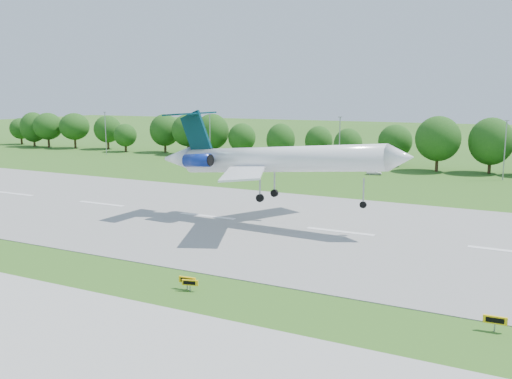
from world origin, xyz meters
name	(u,v)px	position (x,y,z in m)	size (l,w,h in m)	color
ground	(248,292)	(0.00, 0.00, 0.00)	(600.00, 600.00, 0.00)	#2B5817
runway	(340,232)	(0.00, 25.00, 0.04)	(400.00, 45.00, 0.08)	gray
tree_line	(437,143)	(0.00, 92.00, 6.19)	(288.40, 8.40, 10.40)	#382314
light_poles	(417,145)	(-2.50, 82.00, 6.34)	(175.90, 0.25, 12.19)	gray
airliner	(268,158)	(-10.31, 25.05, 8.93)	(36.73, 26.74, 11.86)	white
taxi_sign_left	(190,283)	(-4.72, -2.19, 0.78)	(1.50, 0.58, 1.06)	gray
taxi_sign_centre	(187,280)	(-5.21, -1.91, 0.87)	(1.68, 0.34, 1.17)	gray
taxi_sign_right	(495,320)	(20.43, 0.95, 0.90)	(1.73, 0.31, 1.21)	gray
service_vehicle_a	(236,164)	(-43.63, 75.21, 0.66)	(1.40, 4.02, 1.32)	silver
service_vehicle_b	(374,172)	(-10.39, 77.37, 0.56)	(1.32, 3.28, 1.12)	silver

